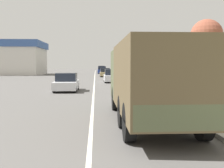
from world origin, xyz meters
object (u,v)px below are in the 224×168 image
(car_nearest_ahead, at_px, (67,83))
(car_second_ahead, at_px, (112,76))
(car_farthest_ahead, at_px, (101,69))
(car_fourth_ahead, at_px, (102,70))
(military_truck, at_px, (149,78))
(car_third_ahead, at_px, (105,73))

(car_nearest_ahead, bearing_deg, car_second_ahead, 68.19)
(car_farthest_ahead, bearing_deg, car_second_ahead, -89.51)
(car_farthest_ahead, bearing_deg, car_fourth_ahead, -90.70)
(military_truck, distance_m, car_second_ahead, 22.86)
(car_third_ahead, height_order, car_farthest_ahead, car_farthest_ahead)
(military_truck, height_order, car_fourth_ahead, military_truck)
(car_second_ahead, relative_size, car_third_ahead, 0.97)
(car_second_ahead, distance_m, car_third_ahead, 14.89)
(car_farthest_ahead, bearing_deg, military_truck, -89.69)
(car_nearest_ahead, xyz_separation_m, car_farthest_ahead, (3.86, 55.16, 0.11))
(military_truck, relative_size, car_nearest_ahead, 1.96)
(car_nearest_ahead, relative_size, car_farthest_ahead, 0.99)
(car_nearest_ahead, xyz_separation_m, car_second_ahead, (4.25, 10.61, 0.05))
(car_nearest_ahead, distance_m, car_farthest_ahead, 55.29)
(car_fourth_ahead, bearing_deg, military_truck, -89.42)
(car_second_ahead, height_order, car_third_ahead, car_second_ahead)
(car_third_ahead, xyz_separation_m, car_fourth_ahead, (-0.20, 15.23, 0.08))
(military_truck, height_order, car_second_ahead, military_truck)
(military_truck, relative_size, car_third_ahead, 1.74)
(car_third_ahead, bearing_deg, car_nearest_ahead, -98.68)
(car_second_ahead, bearing_deg, car_farthest_ahead, 90.49)
(military_truck, height_order, car_farthest_ahead, military_truck)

